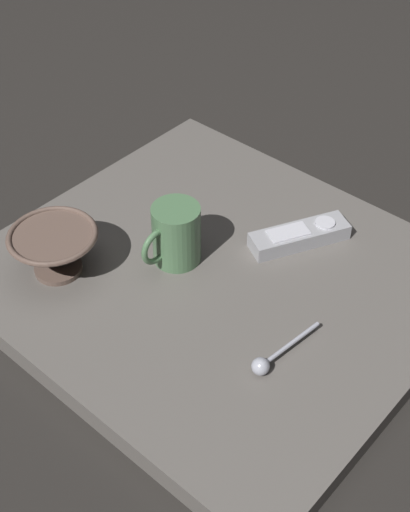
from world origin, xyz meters
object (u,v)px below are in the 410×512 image
(coffee_mug, at_px, (175,235))
(tv_remote_near, at_px, (299,236))
(teaspoon, at_px, (267,361))
(cereal_bowl, at_px, (55,250))

(coffee_mug, xyz_separation_m, tv_remote_near, (-0.12, -0.15, -0.03))
(teaspoon, distance_m, tv_remote_near, 0.25)
(cereal_bowl, height_order, teaspoon, cereal_bowl)
(teaspoon, xyz_separation_m, tv_remote_near, (0.11, -0.23, 0.00))
(cereal_bowl, distance_m, coffee_mug, 0.17)
(cereal_bowl, xyz_separation_m, tv_remote_near, (-0.23, -0.29, -0.03))
(cereal_bowl, height_order, coffee_mug, coffee_mug)
(coffee_mug, distance_m, teaspoon, 0.24)
(tv_remote_near, bearing_deg, teaspoon, 116.51)
(teaspoon, bearing_deg, tv_remote_near, -63.49)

